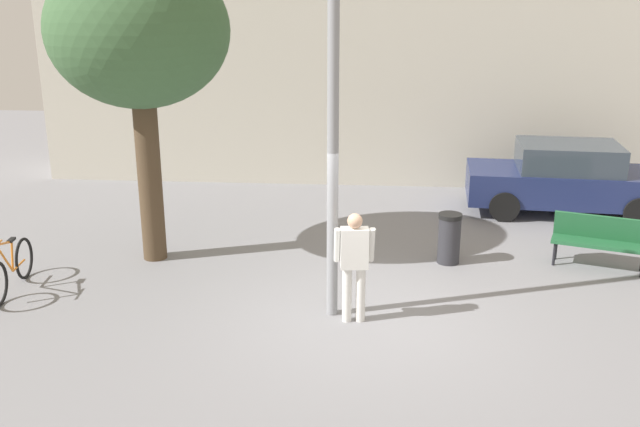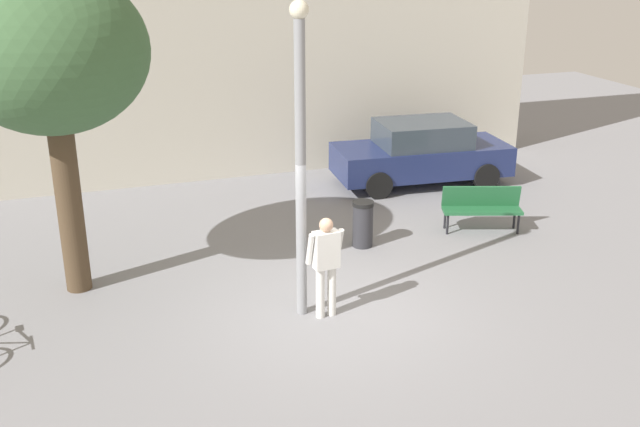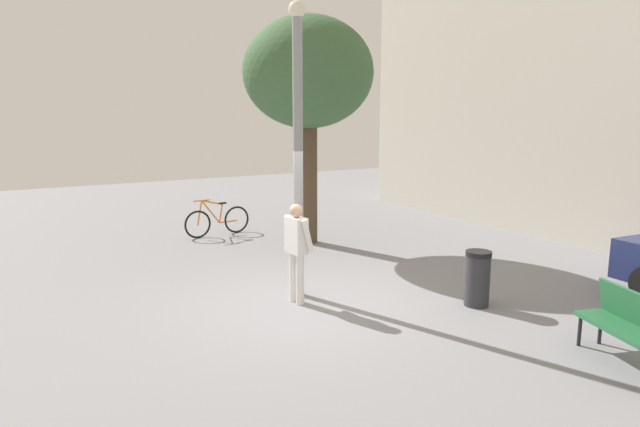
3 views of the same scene
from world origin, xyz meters
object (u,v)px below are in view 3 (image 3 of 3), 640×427
object	(u,v)px
person_by_lamppost	(297,246)
park_bench	(638,326)
lamppost	(298,141)
plaza_tree	(308,75)
trash_bin	(478,278)
bicycle_orange	(217,221)

from	to	relation	value
person_by_lamppost	park_bench	xyz separation A→B (m)	(4.25, 2.49, -0.42)
lamppost	park_bench	distance (m)	5.54
plaza_tree	trash_bin	size ratio (longest dim) A/B	5.82
park_bench	plaza_tree	bearing A→B (deg)	-178.66
trash_bin	person_by_lamppost	bearing A→B (deg)	-123.22
lamppost	person_by_lamppost	distance (m)	1.75
person_by_lamppost	plaza_tree	bearing A→B (deg)	148.12
park_bench	bicycle_orange	bearing A→B (deg)	-169.36
lamppost	person_by_lamppost	xyz separation A→B (m)	(0.33, -0.22, -1.70)
person_by_lamppost	trash_bin	world-z (taller)	person_by_lamppost
bicycle_orange	person_by_lamppost	bearing A→B (deg)	-6.63
person_by_lamppost	park_bench	bearing A→B (deg)	30.37
bicycle_orange	park_bench	bearing A→B (deg)	10.64
person_by_lamppost	bicycle_orange	bearing A→B (deg)	173.37
person_by_lamppost	park_bench	size ratio (longest dim) A/B	1.00
bicycle_orange	trash_bin	xyz separation A→B (m)	(7.19, 1.84, 0.08)
lamppost	bicycle_orange	xyz separation A→B (m)	(-5.23, 0.43, -2.29)
park_bench	person_by_lamppost	bearing A→B (deg)	-149.63
bicycle_orange	trash_bin	bearing A→B (deg)	14.33
person_by_lamppost	park_bench	distance (m)	4.94
bicycle_orange	trash_bin	size ratio (longest dim) A/B	1.97
plaza_tree	person_by_lamppost	bearing A→B (deg)	-31.88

